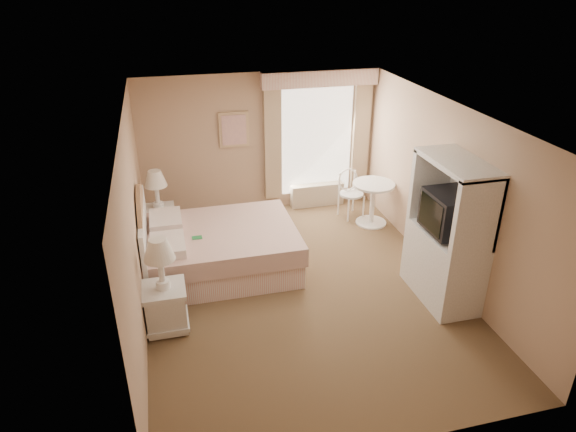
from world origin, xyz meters
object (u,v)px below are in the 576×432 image
object	(u,v)px
cafe_chair	(350,189)
nightstand_near	(165,297)
nightstand_far	(160,215)
armoire	(447,243)
round_table	(373,197)
bed	(213,248)

from	to	relation	value
cafe_chair	nightstand_near	bearing A→B (deg)	-156.52
nightstand_far	armoire	size ratio (longest dim) A/B	0.61
nightstand_near	round_table	distance (m)	4.15
nightstand_near	armoire	bearing A→B (deg)	-3.01
bed	round_table	world-z (taller)	bed
cafe_chair	nightstand_far	bearing A→B (deg)	168.57
nightstand_far	cafe_chair	bearing A→B (deg)	2.02
nightstand_far	cafe_chair	world-z (taller)	nightstand_far
bed	armoire	bearing A→B (deg)	-25.80
bed	nightstand_far	distance (m)	1.37
nightstand_near	armoire	world-z (taller)	armoire
cafe_chair	armoire	bearing A→B (deg)	-96.47
bed	armoire	xyz separation A→B (m)	(2.93, -1.42, 0.45)
round_table	armoire	bearing A→B (deg)	-88.41
nightstand_far	cafe_chair	xyz separation A→B (m)	(3.32, 0.12, 0.05)
nightstand_near	cafe_chair	world-z (taller)	nightstand_near
bed	nightstand_near	distance (m)	1.43
cafe_chair	armoire	world-z (taller)	armoire
bed	nightstand_near	bearing A→B (deg)	-120.63
nightstand_far	armoire	xyz separation A→B (m)	(3.65, -2.57, 0.37)
nightstand_near	armoire	xyz separation A→B (m)	(3.65, -0.19, 0.35)
bed	nightstand_far	size ratio (longest dim) A/B	1.84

